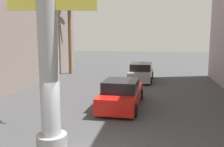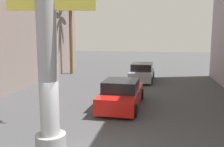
% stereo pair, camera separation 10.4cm
% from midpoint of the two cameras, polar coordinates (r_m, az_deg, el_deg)
% --- Properties ---
extents(ground_plane, '(90.96, 90.96, 0.00)m').
position_cam_midpoint_polar(ground_plane, '(17.08, 2.37, -4.69)').
color(ground_plane, '#424244').
extents(building_left, '(6.44, 18.85, 11.60)m').
position_cam_midpoint_polar(building_left, '(23.59, -23.88, 12.50)').
color(building_left, slate).
rests_on(building_left, ground).
extents(neon_sign_pole, '(3.05, 1.01, 9.88)m').
position_cam_midpoint_polar(neon_sign_pole, '(8.20, -15.03, 14.61)').
color(neon_sign_pole, '#9E9EA3').
rests_on(neon_sign_pole, ground).
extents(traffic_light_mast, '(5.71, 0.32, 6.06)m').
position_cam_midpoint_polar(traffic_light_mast, '(13.14, -23.97, 9.49)').
color(traffic_light_mast, '#333333').
rests_on(traffic_light_mast, ground).
extents(car_lead, '(2.17, 5.02, 1.56)m').
position_cam_midpoint_polar(car_lead, '(13.97, 2.02, -4.76)').
color(car_lead, black).
rests_on(car_lead, ground).
extents(car_far, '(2.10, 4.53, 1.56)m').
position_cam_midpoint_polar(car_far, '(21.99, 6.53, 0.24)').
color(car_far, black).
rests_on(car_far, ground).
extents(palm_tree_far_left, '(3.28, 3.28, 7.56)m').
position_cam_midpoint_polar(palm_tree_far_left, '(26.14, -9.80, 10.78)').
color(palm_tree_far_left, brown).
rests_on(palm_tree_far_left, ground).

